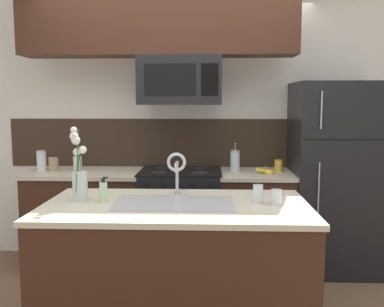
{
  "coord_description": "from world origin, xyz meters",
  "views": [
    {
      "loc": [
        0.26,
        -3.03,
        1.56
      ],
      "look_at": [
        0.13,
        0.27,
        1.16
      ],
      "focal_mm": 40.0,
      "sensor_mm": 36.0,
      "label": 1
    }
  ],
  "objects_px": {
    "storage_jar_medium": "(54,163)",
    "flower_vase": "(79,178)",
    "microwave": "(180,81)",
    "drinking_glass": "(258,194)",
    "refrigerator": "(334,177)",
    "coffee_tin": "(278,166)",
    "stove_range": "(181,218)",
    "banana_bunch": "(265,171)",
    "french_press": "(235,161)",
    "dish_soap_bottle": "(103,191)",
    "sink_faucet": "(177,168)",
    "spare_glass": "(276,197)",
    "storage_jar_tall": "(42,161)",
    "storage_jar_short": "(78,162)"
  },
  "relations": [
    {
      "from": "storage_jar_tall",
      "to": "banana_bunch",
      "type": "relative_size",
      "value": 1.02
    },
    {
      "from": "refrigerator",
      "to": "coffee_tin",
      "type": "distance_m",
      "value": 0.52
    },
    {
      "from": "french_press",
      "to": "storage_jar_tall",
      "type": "bearing_deg",
      "value": -178.16
    },
    {
      "from": "storage_jar_medium",
      "to": "flower_vase",
      "type": "relative_size",
      "value": 0.3
    },
    {
      "from": "banana_bunch",
      "to": "coffee_tin",
      "type": "relative_size",
      "value": 1.73
    },
    {
      "from": "refrigerator",
      "to": "dish_soap_bottle",
      "type": "distance_m",
      "value": 2.23
    },
    {
      "from": "stove_range",
      "to": "banana_bunch",
      "type": "xyz_separation_m",
      "value": [
        0.78,
        -0.06,
        0.47
      ]
    },
    {
      "from": "storage_jar_tall",
      "to": "drinking_glass",
      "type": "relative_size",
      "value": 1.61
    },
    {
      "from": "coffee_tin",
      "to": "dish_soap_bottle",
      "type": "height_order",
      "value": "dish_soap_bottle"
    },
    {
      "from": "storage_jar_tall",
      "to": "sink_faucet",
      "type": "distance_m",
      "value": 1.71
    },
    {
      "from": "storage_jar_tall",
      "to": "spare_glass",
      "type": "bearing_deg",
      "value": -32.06
    },
    {
      "from": "sink_faucet",
      "to": "banana_bunch",
      "type": "bearing_deg",
      "value": 52.8
    },
    {
      "from": "refrigerator",
      "to": "drinking_glass",
      "type": "height_order",
      "value": "refrigerator"
    },
    {
      "from": "microwave",
      "to": "storage_jar_tall",
      "type": "relative_size",
      "value": 3.85
    },
    {
      "from": "microwave",
      "to": "drinking_glass",
      "type": "bearing_deg",
      "value": -64.01
    },
    {
      "from": "french_press",
      "to": "sink_faucet",
      "type": "bearing_deg",
      "value": -113.22
    },
    {
      "from": "storage_jar_short",
      "to": "banana_bunch",
      "type": "xyz_separation_m",
      "value": [
        1.76,
        -0.08,
        -0.06
      ]
    },
    {
      "from": "storage_jar_tall",
      "to": "coffee_tin",
      "type": "height_order",
      "value": "storage_jar_tall"
    },
    {
      "from": "microwave",
      "to": "flower_vase",
      "type": "distance_m",
      "value": 1.47
    },
    {
      "from": "coffee_tin",
      "to": "refrigerator",
      "type": "bearing_deg",
      "value": -3.38
    },
    {
      "from": "coffee_tin",
      "to": "spare_glass",
      "type": "xyz_separation_m",
      "value": [
        -0.22,
        -1.31,
        -0.01
      ]
    },
    {
      "from": "microwave",
      "to": "storage_jar_short",
      "type": "relative_size",
      "value": 4.66
    },
    {
      "from": "sink_faucet",
      "to": "spare_glass",
      "type": "xyz_separation_m",
      "value": [
        0.65,
        -0.22,
        -0.15
      ]
    },
    {
      "from": "microwave",
      "to": "storage_jar_medium",
      "type": "relative_size",
      "value": 4.98
    },
    {
      "from": "banana_bunch",
      "to": "flower_vase",
      "type": "distance_m",
      "value": 1.78
    },
    {
      "from": "dish_soap_bottle",
      "to": "stove_range",
      "type": "bearing_deg",
      "value": 70.69
    },
    {
      "from": "dish_soap_bottle",
      "to": "storage_jar_medium",
      "type": "bearing_deg",
      "value": 122.37
    },
    {
      "from": "storage_jar_medium",
      "to": "flower_vase",
      "type": "distance_m",
      "value": 1.35
    },
    {
      "from": "stove_range",
      "to": "storage_jar_short",
      "type": "height_order",
      "value": "storage_jar_short"
    },
    {
      "from": "french_press",
      "to": "dish_soap_bottle",
      "type": "xyz_separation_m",
      "value": [
        -0.94,
        -1.27,
        -0.03
      ]
    },
    {
      "from": "refrigerator",
      "to": "microwave",
      "type": "bearing_deg",
      "value": -178.36
    },
    {
      "from": "refrigerator",
      "to": "dish_soap_bottle",
      "type": "bearing_deg",
      "value": -146.31
    },
    {
      "from": "dish_soap_bottle",
      "to": "spare_glass",
      "type": "bearing_deg",
      "value": -2.15
    },
    {
      "from": "coffee_tin",
      "to": "french_press",
      "type": "bearing_deg",
      "value": 178.59
    },
    {
      "from": "refrigerator",
      "to": "coffee_tin",
      "type": "xyz_separation_m",
      "value": [
        -0.51,
        0.03,
        0.1
      ]
    },
    {
      "from": "drinking_glass",
      "to": "flower_vase",
      "type": "relative_size",
      "value": 0.24
    },
    {
      "from": "drinking_glass",
      "to": "storage_jar_short",
      "type": "bearing_deg",
      "value": 141.61
    },
    {
      "from": "storage_jar_medium",
      "to": "sink_faucet",
      "type": "height_order",
      "value": "sink_faucet"
    },
    {
      "from": "french_press",
      "to": "drinking_glass",
      "type": "distance_m",
      "value": 1.28
    },
    {
      "from": "drinking_glass",
      "to": "spare_glass",
      "type": "bearing_deg",
      "value": -21.11
    },
    {
      "from": "storage_jar_tall",
      "to": "spare_glass",
      "type": "distance_m",
      "value": 2.37
    },
    {
      "from": "refrigerator",
      "to": "storage_jar_tall",
      "type": "relative_size",
      "value": 8.97
    },
    {
      "from": "microwave",
      "to": "storage_jar_medium",
      "type": "height_order",
      "value": "microwave"
    },
    {
      "from": "stove_range",
      "to": "refrigerator",
      "type": "xyz_separation_m",
      "value": [
        1.43,
        0.02,
        0.41
      ]
    },
    {
      "from": "banana_bunch",
      "to": "dish_soap_bottle",
      "type": "distance_m",
      "value": 1.67
    },
    {
      "from": "drinking_glass",
      "to": "spare_glass",
      "type": "relative_size",
      "value": 1.21
    },
    {
      "from": "storage_jar_medium",
      "to": "dish_soap_bottle",
      "type": "height_order",
      "value": "dish_soap_bottle"
    },
    {
      "from": "stove_range",
      "to": "storage_jar_tall",
      "type": "distance_m",
      "value": 1.42
    },
    {
      "from": "storage_jar_medium",
      "to": "storage_jar_short",
      "type": "relative_size",
      "value": 0.94
    },
    {
      "from": "refrigerator",
      "to": "storage_jar_short",
      "type": "relative_size",
      "value": 10.85
    }
  ]
}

